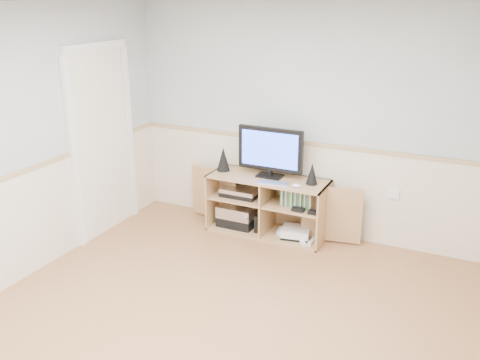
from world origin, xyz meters
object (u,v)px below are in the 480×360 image
(media_cabinet, at_px, (270,203))
(keyboard, at_px, (274,183))
(game_consoles, at_px, (295,233))
(monitor, at_px, (270,151))

(media_cabinet, distance_m, keyboard, 0.40)
(game_consoles, bearing_deg, media_cabinet, 168.32)
(media_cabinet, height_order, monitor, monitor)
(media_cabinet, relative_size, game_consoles, 4.48)
(monitor, relative_size, keyboard, 2.35)
(monitor, bearing_deg, media_cabinet, 90.00)
(media_cabinet, relative_size, keyboard, 6.57)
(keyboard, xyz_separation_m, game_consoles, (0.21, 0.13, -0.59))
(monitor, bearing_deg, game_consoles, -10.16)
(media_cabinet, xyz_separation_m, monitor, (0.00, -0.01, 0.62))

